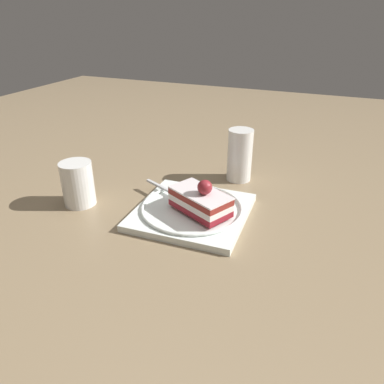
{
  "coord_description": "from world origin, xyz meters",
  "views": [
    {
      "loc": [
        0.21,
        -0.57,
        0.36
      ],
      "look_at": [
        -0.02,
        -0.01,
        0.05
      ],
      "focal_mm": 34.21,
      "sensor_mm": 36.0,
      "label": 1
    }
  ],
  "objects_px": {
    "cake_slice": "(201,200)",
    "drink_glass_far": "(78,186)",
    "dessert_plate": "(192,211)",
    "fork": "(167,190)",
    "drink_glass_near": "(240,158)"
  },
  "relations": [
    {
      "from": "drink_glass_far",
      "to": "cake_slice",
      "type": "bearing_deg",
      "value": 7.79
    },
    {
      "from": "drink_glass_far",
      "to": "drink_glass_near",
      "type": "bearing_deg",
      "value": 41.85
    },
    {
      "from": "cake_slice",
      "to": "dessert_plate",
      "type": "bearing_deg",
      "value": 156.27
    },
    {
      "from": "cake_slice",
      "to": "fork",
      "type": "distance_m",
      "value": 0.11
    },
    {
      "from": "fork",
      "to": "drink_glass_near",
      "type": "bearing_deg",
      "value": 54.71
    },
    {
      "from": "dessert_plate",
      "to": "fork",
      "type": "bearing_deg",
      "value": 151.82
    },
    {
      "from": "fork",
      "to": "drink_glass_far",
      "type": "xyz_separation_m",
      "value": [
        -0.15,
        -0.08,
        0.02
      ]
    },
    {
      "from": "cake_slice",
      "to": "drink_glass_far",
      "type": "relative_size",
      "value": 1.46
    },
    {
      "from": "dessert_plate",
      "to": "fork",
      "type": "height_order",
      "value": "fork"
    },
    {
      "from": "dessert_plate",
      "to": "fork",
      "type": "relative_size",
      "value": 1.87
    },
    {
      "from": "cake_slice",
      "to": "fork",
      "type": "xyz_separation_m",
      "value": [
        -0.09,
        0.05,
        -0.02
      ]
    },
    {
      "from": "fork",
      "to": "drink_glass_near",
      "type": "relative_size",
      "value": 0.96
    },
    {
      "from": "drink_glass_far",
      "to": "dessert_plate",
      "type": "bearing_deg",
      "value": 10.88
    },
    {
      "from": "dessert_plate",
      "to": "drink_glass_near",
      "type": "bearing_deg",
      "value": 79.16
    },
    {
      "from": "fork",
      "to": "drink_glass_near",
      "type": "distance_m",
      "value": 0.19
    }
  ]
}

